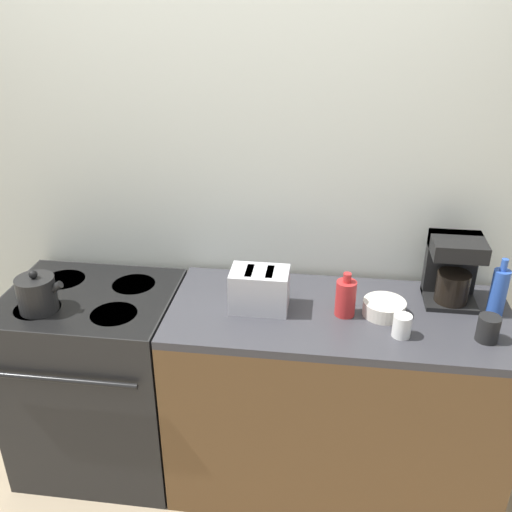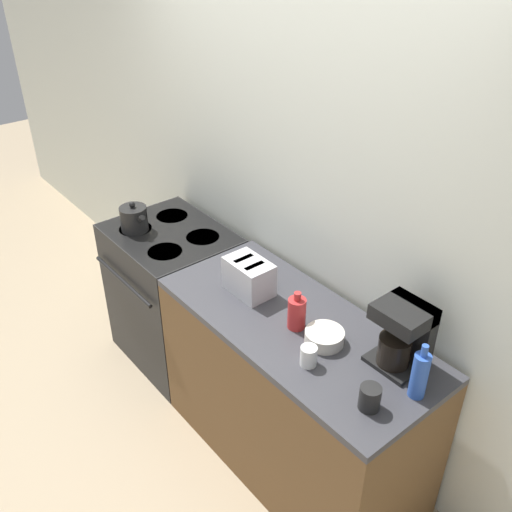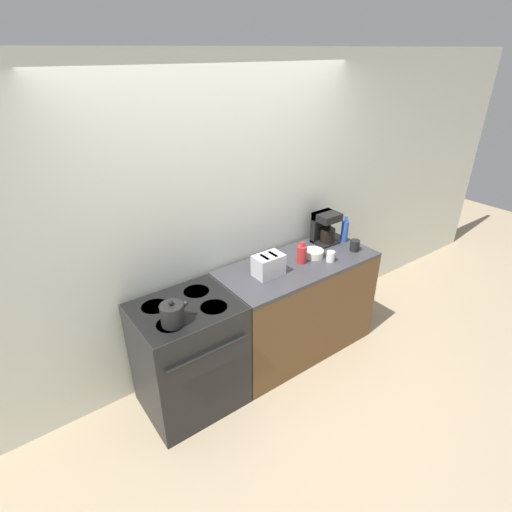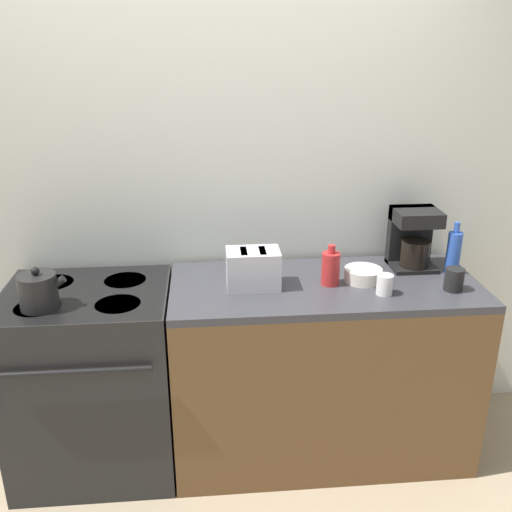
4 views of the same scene
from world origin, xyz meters
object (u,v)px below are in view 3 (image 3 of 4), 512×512
kettle (173,314)px  toaster (269,265)px  coffee_maker (325,227)px  bottle_blue (345,231)px  cup_black (355,245)px  bowl (314,253)px  stove (189,355)px  cup_white (331,256)px  bottle_red (302,254)px

kettle → toaster: 0.93m
coffee_maker → bottle_blue: (0.17, -0.10, -0.05)m
toaster → cup_black: bearing=-7.7°
coffee_maker → bowl: bearing=-150.4°
bottle_blue → bowl: 0.47m
stove → toaster: toaster is taller
stove → cup_white: (1.35, -0.14, 0.50)m
bottle_red → cup_black: 0.56m
stove → kettle: 0.57m
cup_white → bowl: bearing=110.5°
bottle_blue → cup_white: size_ratio=2.78×
stove → cup_white: cup_white is taller
cup_white → cup_black: size_ratio=0.89×
coffee_maker → kettle: bearing=-169.6°
bowl → cup_white: bearing=-69.5°
toaster → bottle_blue: bottle_blue is taller
coffee_maker → toaster: bearing=-167.6°
stove → coffee_maker: 1.71m
bowl → coffee_maker: bearing=29.6°
cup_black → bowl: 0.41m
stove → kettle: (-0.15, -0.14, 0.53)m
toaster → cup_black: toaster is taller
coffee_maker → bowl: 0.35m
kettle → cup_white: (1.50, 0.00, -0.03)m
cup_black → bowl: (-0.38, 0.14, -0.02)m
kettle → coffee_maker: size_ratio=0.68×
stove → bowl: size_ratio=5.24×
kettle → bowl: size_ratio=1.14×
cup_white → toaster: bearing=166.6°
bowl → toaster: bearing=-178.4°
bottle_blue → bowl: bottle_blue is taller
coffee_maker → cup_black: (0.10, -0.30, -0.10)m
cup_white → cup_black: cup_black is taller
stove → bowl: bearing=0.7°
toaster → cup_white: (0.58, -0.14, -0.04)m
stove → toaster: bearing=0.1°
coffee_maker → cup_white: 0.41m
cup_white → bottle_blue: bearing=28.0°
stove → kettle: kettle is taller
bottle_blue → cup_white: 0.46m
bottle_red → cup_black: bearing=-12.0°
stove → toaster: (0.77, 0.00, 0.54)m
toaster → coffee_maker: 0.83m
coffee_maker → bottle_red: (-0.45, -0.19, -0.08)m
stove → bottle_red: bearing=-0.3°
cup_white → coffee_maker: bearing=53.8°
kettle → cup_white: kettle is taller
bottle_blue → kettle: bearing=-173.6°
coffee_maker → cup_white: coffee_maker is taller
stove → bowl: 1.38m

